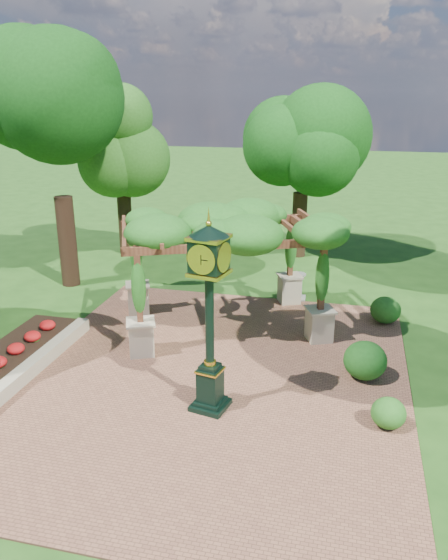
# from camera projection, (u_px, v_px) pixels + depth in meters

# --- Properties ---
(ground) EXTENTS (120.00, 120.00, 0.00)m
(ground) POSITION_uv_depth(u_px,v_px,m) (200.00, 398.00, 13.23)
(ground) COLOR #1E4714
(ground) RESTS_ON ground
(brick_plaza) EXTENTS (10.00, 12.00, 0.04)m
(brick_plaza) POSITION_uv_depth(u_px,v_px,m) (210.00, 378.00, 14.14)
(brick_plaza) COLOR brown
(brick_plaza) RESTS_ON ground
(border_wall) EXTENTS (0.35, 5.00, 0.40)m
(border_wall) POSITION_uv_depth(u_px,v_px,m) (40.00, 361.00, 14.64)
(border_wall) COLOR #C6B793
(border_wall) RESTS_ON ground
(flower_bed) EXTENTS (1.50, 5.00, 0.36)m
(flower_bed) POSITION_uv_depth(u_px,v_px,m) (11.00, 358.00, 14.85)
(flower_bed) COLOR red
(flower_bed) RESTS_ON ground
(pedestal_clock) EXTENTS (1.04, 1.04, 4.47)m
(pedestal_clock) POSITION_uv_depth(u_px,v_px,m) (209.00, 303.00, 11.92)
(pedestal_clock) COLOR black
(pedestal_clock) RESTS_ON brick_plaza
(pergola) EXTENTS (7.05, 5.86, 3.81)m
(pergola) POSITION_uv_depth(u_px,v_px,m) (223.00, 230.00, 16.28)
(pergola) COLOR beige
(pergola) RESTS_ON brick_plaza
(sundial) EXTENTS (0.56, 0.56, 0.97)m
(sundial) POSITION_uv_depth(u_px,v_px,m) (298.00, 288.00, 19.35)
(sundial) COLOR #9B9B93
(sundial) RESTS_ON ground
(shrub_front) EXTENTS (0.97, 0.97, 0.69)m
(shrub_front) POSITION_uv_depth(u_px,v_px,m) (388.00, 413.00, 11.94)
(shrub_front) COLOR #245E1A
(shrub_front) RESTS_ON brick_plaza
(shrub_mid) EXTENTS (1.18, 1.18, 0.99)m
(shrub_mid) POSITION_uv_depth(u_px,v_px,m) (365.00, 360.00, 13.94)
(shrub_mid) COLOR #1A5116
(shrub_mid) RESTS_ON brick_plaza
(shrub_back) EXTENTS (1.23, 1.23, 0.86)m
(shrub_back) POSITION_uv_depth(u_px,v_px,m) (386.00, 310.00, 17.33)
(shrub_back) COLOR #235A1A
(shrub_back) RESTS_ON brick_plaza
(tree_west_near) EXTENTS (4.27, 4.27, 8.77)m
(tree_west_near) POSITION_uv_depth(u_px,v_px,m) (56.00, 122.00, 19.05)
(tree_west_near) COLOR black
(tree_west_near) RESTS_ON ground
(tree_west_far) EXTENTS (3.23, 3.23, 7.58)m
(tree_west_far) POSITION_uv_depth(u_px,v_px,m) (120.00, 137.00, 23.36)
(tree_west_far) COLOR black
(tree_west_far) RESTS_ON ground
(tree_north) EXTENTS (3.86, 3.86, 7.39)m
(tree_north) POSITION_uv_depth(u_px,v_px,m) (303.00, 141.00, 23.01)
(tree_north) COLOR #382516
(tree_north) RESTS_ON ground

